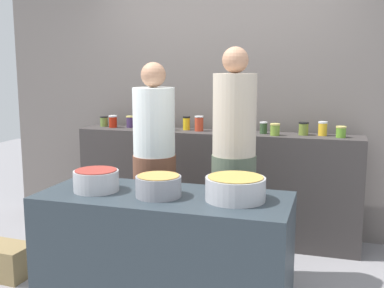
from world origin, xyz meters
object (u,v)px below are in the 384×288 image
Objects in this scene: preserve_jar_1 at (113,121)px; cooking_pot_left at (96,180)px; preserve_jar_7 at (199,123)px; preserve_jar_8 at (229,126)px; preserve_jar_10 at (275,129)px; preserve_jar_11 at (304,129)px; cook_in_cap at (234,177)px; preserve_jar_4 at (156,123)px; cook_with_tongs at (155,173)px; preserve_jar_3 at (139,123)px; cooking_pot_center at (158,186)px; cooking_pot_right at (235,189)px; preserve_jar_2 at (130,122)px; preserve_jar_13 at (341,132)px; bread_crate at (5,261)px; preserve_jar_0 at (104,121)px; preserve_jar_12 at (323,129)px; preserve_jar_6 at (186,123)px; preserve_jar_5 at (168,123)px.

preserve_jar_1 is 0.39× the size of cooking_pot_left.
preserve_jar_8 is at bearing 8.58° from preserve_jar_7.
preserve_jar_10 is (1.64, -0.08, -0.01)m from preserve_jar_1.
preserve_jar_11 is 0.07× the size of cook_in_cap.
preserve_jar_4 reaches higher than preserve_jar_10.
preserve_jar_4 is 0.79m from cook_with_tongs.
preserve_jar_3 is at bearing 101.13° from cooking_pot_left.
preserve_jar_11 is 1.71m from cooking_pot_center.
cooking_pot_left is 0.80× the size of cooking_pot_right.
cooking_pot_right is at bearing -46.16° from preserve_jar_2.
preserve_jar_13 is (1.30, -0.04, -0.02)m from preserve_jar_7.
cook_with_tongs is (-0.34, 0.79, -0.11)m from cooking_pot_center.
preserve_jar_10 is at bearing 32.60° from bread_crate.
preserve_jar_8 and preserve_jar_10 have the same top height.
bread_crate is (-1.95, -1.25, -0.97)m from preserve_jar_10.
preserve_jar_0 is 0.79× the size of preserve_jar_3.
cooking_pot_right is (-0.49, -1.43, -0.23)m from preserve_jar_12.
preserve_jar_12 is (1.28, -0.01, -0.00)m from preserve_jar_6.
cook_in_cap is (-0.77, -0.82, -0.27)m from preserve_jar_13.
preserve_jar_12 is at bearing 1.48° from preserve_jar_4.
preserve_jar_6 is (0.16, 0.07, -0.00)m from preserve_jar_5.
preserve_jar_0 is at bearing 139.32° from cooking_pot_right.
preserve_jar_5 reaches higher than preserve_jar_1.
cook_in_cap is (0.66, -0.90, -0.29)m from preserve_jar_6.
preserve_jar_5 is at bearing 179.66° from preserve_jar_13.
preserve_jar_13 is at bearing -9.82° from preserve_jar_11.
preserve_jar_13 reaches higher than cooking_pot_center.
cook_in_cap is (1.26, -0.91, -0.28)m from preserve_jar_2.
preserve_jar_12 is 1.53m from cooking_pot_right.
preserve_jar_10 is 0.06× the size of cook_in_cap.
cook_in_cap is (0.96, -0.85, -0.29)m from preserve_jar_4.
preserve_jar_3 is 0.17m from preserve_jar_4.
preserve_jar_4 is at bearing 22.55° from preserve_jar_3.
preserve_jar_11 is (0.98, 0.01, -0.01)m from preserve_jar_7.
cook_with_tongs is at bearing -123.86° from preserve_jar_8.
bread_crate is (-1.87, 0.06, -0.75)m from cooking_pot_right.
cook_in_cap reaches higher than preserve_jar_8.
preserve_jar_3 is 1.42m from cooking_pot_left.
preserve_jar_12 is 1.27× the size of preserve_jar_13.
preserve_jar_12 reaches higher than preserve_jar_8.
cooking_pot_right is at bearing -93.62° from preserve_jar_10.
preserve_jar_4 is 0.33× the size of bread_crate.
preserve_jar_0 is at bearing 139.26° from cook_with_tongs.
preserve_jar_4 is at bearing 176.33° from preserve_jar_10.
cooking_pot_right is (1.56, -1.39, -0.23)m from preserve_jar_1.
preserve_jar_4 reaches higher than preserve_jar_8.
cooking_pot_right is at bearing 7.01° from cooking_pot_center.
preserve_jar_2 is 1.72m from preserve_jar_11.
cook_in_cap reaches higher than cooking_pot_center.
preserve_jar_2 is 2.02m from cooking_pot_right.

